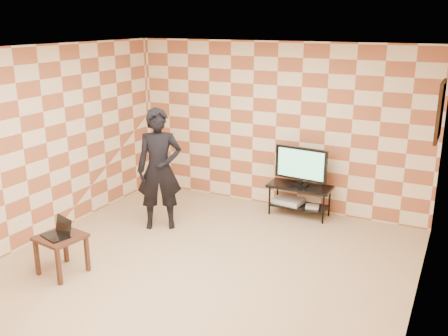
{
  "coord_description": "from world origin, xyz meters",
  "views": [
    {
      "loc": [
        2.78,
        -5.0,
        3.02
      ],
      "look_at": [
        0.0,
        0.6,
        1.15
      ],
      "focal_mm": 40.0,
      "sensor_mm": 36.0,
      "label": 1
    }
  ],
  "objects_px": {
    "side_table": "(61,242)",
    "tv": "(301,165)",
    "person": "(159,169)",
    "tv_stand": "(300,193)"
  },
  "relations": [
    {
      "from": "tv_stand",
      "to": "tv",
      "type": "xyz_separation_m",
      "value": [
        0.0,
        -0.0,
        0.48
      ]
    },
    {
      "from": "person",
      "to": "tv",
      "type": "bearing_deg",
      "value": 7.39
    },
    {
      "from": "tv",
      "to": "side_table",
      "type": "bearing_deg",
      "value": -122.81
    },
    {
      "from": "side_table",
      "to": "tv",
      "type": "bearing_deg",
      "value": 57.19
    },
    {
      "from": "tv_stand",
      "to": "side_table",
      "type": "xyz_separation_m",
      "value": [
        -2.01,
        -3.13,
        0.05
      ]
    },
    {
      "from": "side_table",
      "to": "person",
      "type": "bearing_deg",
      "value": 80.62
    },
    {
      "from": "tv_stand",
      "to": "side_table",
      "type": "height_order",
      "value": "same"
    },
    {
      "from": "tv",
      "to": "side_table",
      "type": "height_order",
      "value": "tv"
    },
    {
      "from": "tv",
      "to": "person",
      "type": "height_order",
      "value": "person"
    },
    {
      "from": "tv",
      "to": "tv_stand",
      "type": "bearing_deg",
      "value": 95.44
    }
  ]
}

